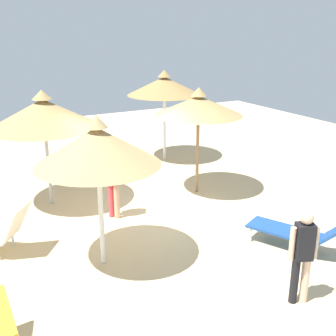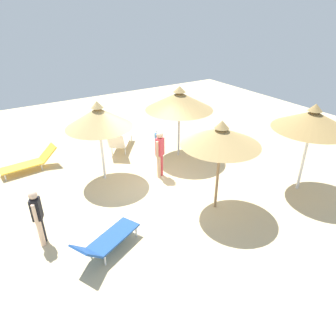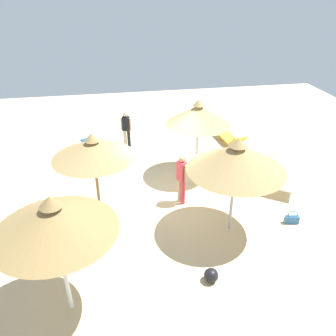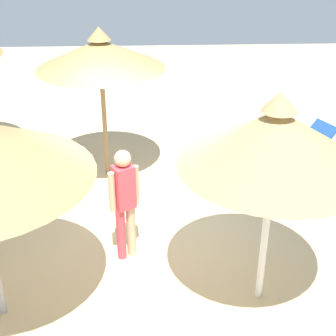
{
  "view_description": "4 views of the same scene",
  "coord_description": "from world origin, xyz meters",
  "px_view_note": "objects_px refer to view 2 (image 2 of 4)",
  "views": [
    {
      "loc": [
        8.04,
        -3.7,
        4.18
      ],
      "look_at": [
        -0.24,
        0.83,
        1.02
      ],
      "focal_mm": 45.26,
      "sensor_mm": 36.0,
      "label": 1
    },
    {
      "loc": [
        4.54,
        7.77,
        5.5
      ],
      "look_at": [
        0.19,
        0.88,
        1.11
      ],
      "focal_mm": 32.87,
      "sensor_mm": 36.0,
      "label": 2
    },
    {
      "loc": [
        -9.05,
        1.48,
        6.21
      ],
      "look_at": [
        -0.13,
        -0.12,
        1.16
      ],
      "focal_mm": 36.21,
      "sensor_mm": 36.0,
      "label": 3
    },
    {
      "loc": [
        -0.02,
        -6.2,
        4.45
      ],
      "look_at": [
        0.3,
        0.82,
        0.73
      ],
      "focal_mm": 51.94,
      "sensor_mm": 36.0,
      "label": 4
    }
  ],
  "objects_px": {
    "parasol_umbrella_front": "(313,120)",
    "person_standing_near_left": "(38,215)",
    "parasol_umbrella_back": "(179,101)",
    "lounge_chair_far_left": "(30,162)",
    "parasol_umbrella_center": "(221,137)",
    "handbag": "(157,137)",
    "parasol_umbrella_near_right": "(98,118)",
    "lounge_chair_edge": "(120,140)",
    "beach_ball": "(229,151)",
    "lounge_chair_far_right": "(107,240)",
    "person_standing_front": "(160,152)"
  },
  "relations": [
    {
      "from": "parasol_umbrella_front",
      "to": "lounge_chair_far_right",
      "type": "height_order",
      "value": "parasol_umbrella_front"
    },
    {
      "from": "beach_ball",
      "to": "parasol_umbrella_front",
      "type": "bearing_deg",
      "value": 93.49
    },
    {
      "from": "lounge_chair_far_right",
      "to": "lounge_chair_far_left",
      "type": "distance_m",
      "value": 5.6
    },
    {
      "from": "parasol_umbrella_near_right",
      "to": "handbag",
      "type": "bearing_deg",
      "value": -148.85
    },
    {
      "from": "parasol_umbrella_near_right",
      "to": "lounge_chair_edge",
      "type": "xyz_separation_m",
      "value": [
        -1.47,
        -1.87,
        -1.79
      ]
    },
    {
      "from": "person_standing_front",
      "to": "lounge_chair_far_left",
      "type": "bearing_deg",
      "value": -37.79
    },
    {
      "from": "person_standing_near_left",
      "to": "beach_ball",
      "type": "relative_size",
      "value": 4.62
    },
    {
      "from": "parasol_umbrella_near_right",
      "to": "lounge_chair_edge",
      "type": "relative_size",
      "value": 1.39
    },
    {
      "from": "parasol_umbrella_back",
      "to": "lounge_chair_far_left",
      "type": "xyz_separation_m",
      "value": [
        5.33,
        -1.89,
        -1.94
      ]
    },
    {
      "from": "lounge_chair_far_right",
      "to": "beach_ball",
      "type": "height_order",
      "value": "lounge_chair_far_right"
    },
    {
      "from": "lounge_chair_far_right",
      "to": "handbag",
      "type": "xyz_separation_m",
      "value": [
        -4.69,
        -5.53,
        -0.24
      ]
    },
    {
      "from": "parasol_umbrella_center",
      "to": "lounge_chair_edge",
      "type": "height_order",
      "value": "parasol_umbrella_center"
    },
    {
      "from": "lounge_chair_far_right",
      "to": "person_standing_front",
      "type": "relative_size",
      "value": 1.14
    },
    {
      "from": "parasol_umbrella_back",
      "to": "person_standing_near_left",
      "type": "distance_m",
      "value": 6.5
    },
    {
      "from": "parasol_umbrella_near_right",
      "to": "lounge_chair_far_left",
      "type": "bearing_deg",
      "value": -44.5
    },
    {
      "from": "parasol_umbrella_front",
      "to": "beach_ball",
      "type": "bearing_deg",
      "value": -86.51
    },
    {
      "from": "parasol_umbrella_front",
      "to": "person_standing_front",
      "type": "bearing_deg",
      "value": -42.41
    },
    {
      "from": "lounge_chair_far_right",
      "to": "handbag",
      "type": "bearing_deg",
      "value": -130.31
    },
    {
      "from": "handbag",
      "to": "beach_ball",
      "type": "bearing_deg",
      "value": 119.75
    },
    {
      "from": "lounge_chair_far_left",
      "to": "person_standing_front",
      "type": "height_order",
      "value": "person_standing_front"
    },
    {
      "from": "lounge_chair_far_left",
      "to": "person_standing_near_left",
      "type": "distance_m",
      "value": 4.42
    },
    {
      "from": "parasol_umbrella_center",
      "to": "lounge_chair_far_left",
      "type": "xyz_separation_m",
      "value": [
        4.26,
        -5.47,
        -1.98
      ]
    },
    {
      "from": "lounge_chair_far_left",
      "to": "beach_ball",
      "type": "relative_size",
      "value": 6.14
    },
    {
      "from": "beach_ball",
      "to": "person_standing_near_left",
      "type": "bearing_deg",
      "value": 10.41
    },
    {
      "from": "parasol_umbrella_back",
      "to": "lounge_chair_far_right",
      "type": "xyz_separation_m",
      "value": [
        4.6,
        3.67,
        -1.88
      ]
    },
    {
      "from": "parasol_umbrella_center",
      "to": "handbag",
      "type": "bearing_deg",
      "value": -102.02
    },
    {
      "from": "parasol_umbrella_front",
      "to": "person_standing_front",
      "type": "xyz_separation_m",
      "value": [
        3.47,
        -3.17,
        -1.44
      ]
    },
    {
      "from": "parasol_umbrella_back",
      "to": "lounge_chair_far_left",
      "type": "relative_size",
      "value": 1.34
    },
    {
      "from": "lounge_chair_far_left",
      "to": "person_standing_front",
      "type": "distance_m",
      "value": 4.87
    },
    {
      "from": "handbag",
      "to": "beach_ball",
      "type": "height_order",
      "value": "handbag"
    },
    {
      "from": "parasol_umbrella_near_right",
      "to": "lounge_chair_far_right",
      "type": "distance_m",
      "value": 4.2
    },
    {
      "from": "person_standing_near_left",
      "to": "beach_ball",
      "type": "bearing_deg",
      "value": -169.59
    },
    {
      "from": "parasol_umbrella_back",
      "to": "lounge_chair_edge",
      "type": "relative_size",
      "value": 1.4
    },
    {
      "from": "lounge_chair_far_right",
      "to": "person_standing_near_left",
      "type": "xyz_separation_m",
      "value": [
        1.26,
        -1.21,
        0.51
      ]
    },
    {
      "from": "person_standing_near_left",
      "to": "handbag",
      "type": "distance_m",
      "value": 7.4
    },
    {
      "from": "parasol_umbrella_near_right",
      "to": "beach_ball",
      "type": "height_order",
      "value": "parasol_umbrella_near_right"
    },
    {
      "from": "lounge_chair_far_right",
      "to": "person_standing_front",
      "type": "bearing_deg",
      "value": -139.98
    },
    {
      "from": "parasol_umbrella_center",
      "to": "person_standing_near_left",
      "type": "xyz_separation_m",
      "value": [
        4.79,
        -1.12,
        -1.42
      ]
    },
    {
      "from": "parasol_umbrella_center",
      "to": "beach_ball",
      "type": "height_order",
      "value": "parasol_umbrella_center"
    },
    {
      "from": "lounge_chair_far_right",
      "to": "handbag",
      "type": "relative_size",
      "value": 4.42
    },
    {
      "from": "parasol_umbrella_center",
      "to": "lounge_chair_edge",
      "type": "relative_size",
      "value": 1.37
    },
    {
      "from": "parasol_umbrella_front",
      "to": "person_standing_near_left",
      "type": "distance_m",
      "value": 8.16
    },
    {
      "from": "lounge_chair_far_right",
      "to": "handbag",
      "type": "height_order",
      "value": "lounge_chair_far_right"
    },
    {
      "from": "parasol_umbrella_back",
      "to": "person_standing_front",
      "type": "height_order",
      "value": "parasol_umbrella_back"
    },
    {
      "from": "lounge_chair_edge",
      "to": "lounge_chair_far_left",
      "type": "distance_m",
      "value": 3.56
    },
    {
      "from": "parasol_umbrella_back",
      "to": "lounge_chair_edge",
      "type": "height_order",
      "value": "parasol_umbrella_back"
    },
    {
      "from": "parasol_umbrella_center",
      "to": "lounge_chair_edge",
      "type": "xyz_separation_m",
      "value": [
        0.71,
        -5.3,
        -1.85
      ]
    },
    {
      "from": "lounge_chair_far_left",
      "to": "beach_ball",
      "type": "distance_m",
      "value": 7.68
    },
    {
      "from": "parasol_umbrella_near_right",
      "to": "person_standing_near_left",
      "type": "xyz_separation_m",
      "value": [
        2.61,
        2.3,
        -1.35
      ]
    },
    {
      "from": "parasol_umbrella_back",
      "to": "handbag",
      "type": "height_order",
      "value": "parasol_umbrella_back"
    }
  ]
}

